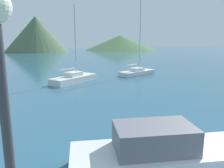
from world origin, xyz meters
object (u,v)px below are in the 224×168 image
(sailboat_inner, at_px, (74,78))
(streetlamp, at_px, (5,117))
(sailboat_middle, at_px, (137,72))
(motorboat_near, at_px, (186,154))

(sailboat_inner, bearing_deg, streetlamp, -138.32)
(streetlamp, distance_m, sailboat_middle, 27.94)
(sailboat_middle, bearing_deg, streetlamp, -142.68)
(sailboat_inner, height_order, sailboat_middle, sailboat_middle)
(streetlamp, relative_size, sailboat_inner, 0.54)
(sailboat_inner, relative_size, sailboat_middle, 0.87)
(streetlamp, xyz_separation_m, sailboat_middle, (12.83, 24.58, -3.42))
(streetlamp, relative_size, motorboat_near, 0.53)
(sailboat_middle, bearing_deg, motorboat_near, -134.58)
(motorboat_near, bearing_deg, streetlamp, -137.33)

